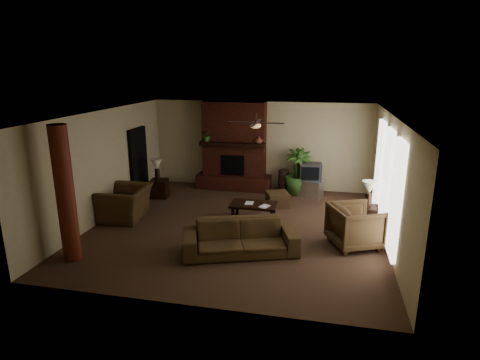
% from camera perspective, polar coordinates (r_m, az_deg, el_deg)
% --- Properties ---
extents(room_shell, '(7.00, 7.00, 7.00)m').
position_cam_1_polar(room_shell, '(9.57, -0.50, 1.09)').
color(room_shell, '#4F3727').
rests_on(room_shell, ground).
extents(fireplace, '(2.40, 0.70, 2.80)m').
position_cam_1_polar(fireplace, '(12.86, -0.84, 3.81)').
color(fireplace, '#562317').
rests_on(fireplace, ground).
extents(windows, '(0.08, 3.65, 2.35)m').
position_cam_1_polar(windows, '(9.67, 20.15, -0.07)').
color(windows, white).
rests_on(windows, ground).
extents(log_column, '(0.36, 0.36, 2.80)m').
position_cam_1_polar(log_column, '(8.64, -23.70, -1.93)').
color(log_column, maroon).
rests_on(log_column, ground).
extents(doorway, '(0.10, 1.00, 2.10)m').
position_cam_1_polar(doorway, '(12.45, -14.28, 2.41)').
color(doorway, black).
rests_on(doorway, ground).
extents(ceiling_fan, '(1.35, 1.35, 0.37)m').
position_cam_1_polar(ceiling_fan, '(9.56, 2.24, 7.97)').
color(ceiling_fan, black).
rests_on(ceiling_fan, ceiling).
extents(sofa, '(2.51, 1.45, 0.94)m').
position_cam_1_polar(sofa, '(8.50, 0.04, -7.49)').
color(sofa, '#4C3820').
rests_on(sofa, ground).
extents(armchair_left, '(0.94, 1.35, 1.12)m').
position_cam_1_polar(armchair_left, '(10.80, -16.10, -2.45)').
color(armchair_left, '#4C3820').
rests_on(armchair_left, ground).
extents(armchair_right, '(1.28, 1.31, 1.04)m').
position_cam_1_polar(armchair_right, '(9.16, 16.24, -6.07)').
color(armchair_right, '#4C3820').
rests_on(armchair_right, ground).
extents(coffee_table, '(1.20, 0.70, 0.43)m').
position_cam_1_polar(coffee_table, '(10.37, 1.99, -3.69)').
color(coffee_table, black).
rests_on(coffee_table, ground).
extents(ottoman, '(0.77, 0.77, 0.40)m').
position_cam_1_polar(ottoman, '(11.46, 5.40, -2.74)').
color(ottoman, '#4C3820').
rests_on(ottoman, ground).
extents(tv_stand, '(0.97, 0.75, 0.50)m').
position_cam_1_polar(tv_stand, '(12.46, 9.72, -1.12)').
color(tv_stand, silver).
rests_on(tv_stand, ground).
extents(tv, '(0.69, 0.57, 0.52)m').
position_cam_1_polar(tv, '(12.35, 10.05, 1.18)').
color(tv, '#37373A').
rests_on(tv, tv_stand).
extents(floor_vase, '(0.34, 0.34, 0.77)m').
position_cam_1_polar(floor_vase, '(12.71, 6.25, 0.21)').
color(floor_vase, '#301F1A').
rests_on(floor_vase, ground).
extents(floor_plant, '(0.99, 1.53, 0.80)m').
position_cam_1_polar(floor_plant, '(12.54, 8.16, -0.22)').
color(floor_plant, '#345E25').
rests_on(floor_plant, ground).
extents(side_table_left, '(0.58, 0.58, 0.55)m').
position_cam_1_polar(side_table_left, '(12.39, -11.46, -1.19)').
color(side_table_left, black).
rests_on(side_table_left, ground).
extents(lamp_left, '(0.41, 0.41, 0.65)m').
position_cam_1_polar(lamp_left, '(12.16, -11.81, 2.02)').
color(lamp_left, black).
rests_on(lamp_left, side_table_left).
extents(side_table_right, '(0.55, 0.55, 0.55)m').
position_cam_1_polar(side_table_right, '(10.37, 17.64, -5.04)').
color(side_table_right, black).
rests_on(side_table_right, ground).
extents(lamp_right, '(0.42, 0.42, 0.65)m').
position_cam_1_polar(lamp_right, '(10.11, 18.00, -1.25)').
color(lamp_right, black).
rests_on(lamp_right, side_table_right).
extents(mantel_plant, '(0.49, 0.51, 0.33)m').
position_cam_1_polar(mantel_plant, '(12.72, -4.73, 6.23)').
color(mantel_plant, '#345E25').
rests_on(mantel_plant, fireplace).
extents(mantel_vase, '(0.24, 0.25, 0.22)m').
position_cam_1_polar(mantel_vase, '(12.37, 2.72, 5.74)').
color(mantel_vase, brown).
rests_on(mantel_vase, fireplace).
extents(book_a, '(0.22, 0.03, 0.29)m').
position_cam_1_polar(book_a, '(10.30, 0.75, -2.62)').
color(book_a, '#999999').
rests_on(book_a, coffee_table).
extents(book_b, '(0.20, 0.10, 0.29)m').
position_cam_1_polar(book_b, '(10.13, 3.02, -2.97)').
color(book_b, '#999999').
rests_on(book_b, coffee_table).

